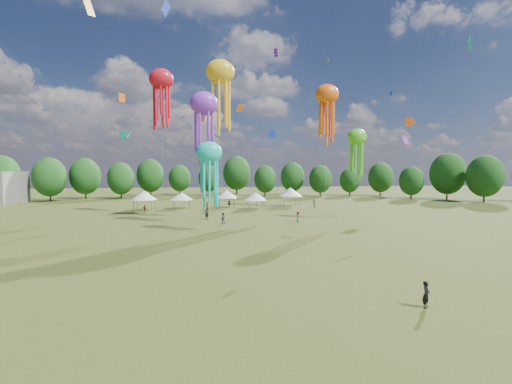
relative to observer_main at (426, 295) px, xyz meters
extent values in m
plane|color=#384416|center=(-7.74, 0.80, -0.80)|extent=(300.00, 300.00, 0.00)
imported|color=black|center=(0.00, 0.00, 0.00)|extent=(0.70, 0.67, 1.61)
imported|color=gray|center=(-10.61, 33.39, 0.06)|extent=(0.86, 0.69, 1.73)
imported|color=gray|center=(-1.55, 59.22, 0.07)|extent=(0.70, 0.94, 1.74)
imported|color=gray|center=(10.51, 54.15, 0.07)|extent=(1.02, 1.07, 1.74)
imported|color=gray|center=(-8.21, 55.95, 0.00)|extent=(1.07, 0.66, 1.61)
imported|color=gray|center=(-25.15, 49.79, -0.02)|extent=(0.98, 0.78, 1.56)
imported|color=gray|center=(-13.10, 38.77, 0.10)|extent=(1.72, 1.29, 1.81)
imported|color=gray|center=(-13.06, 50.13, 0.13)|extent=(0.79, 0.80, 1.86)
imported|color=gray|center=(1.45, 34.10, 0.02)|extent=(0.65, 0.88, 1.64)
cylinder|color=#47474C|center=(-27.46, 50.89, 0.30)|extent=(0.08, 0.08, 2.20)
cylinder|color=#47474C|center=(-27.46, 54.36, 0.30)|extent=(0.08, 0.08, 2.20)
cylinder|color=#47474C|center=(-24.00, 50.89, 0.30)|extent=(0.08, 0.08, 2.20)
cylinder|color=#47474C|center=(-24.00, 54.36, 0.30)|extent=(0.08, 0.08, 2.20)
cube|color=white|center=(-25.73, 52.63, 1.45)|extent=(3.86, 3.86, 0.10)
cone|color=white|center=(-25.73, 52.63, 2.45)|extent=(5.02, 5.02, 1.89)
cylinder|color=#47474C|center=(-20.13, 54.19, 0.12)|extent=(0.08, 0.08, 1.86)
cylinder|color=#47474C|center=(-20.13, 57.43, 0.12)|extent=(0.08, 0.08, 1.86)
cylinder|color=#47474C|center=(-16.88, 54.19, 0.12)|extent=(0.08, 0.08, 1.86)
cylinder|color=#47474C|center=(-16.88, 57.43, 0.12)|extent=(0.08, 0.08, 1.86)
cube|color=white|center=(-18.50, 55.81, 1.10)|extent=(3.64, 3.64, 0.10)
cone|color=white|center=(-18.50, 55.81, 1.95)|extent=(4.74, 4.74, 1.59)
cylinder|color=#47474C|center=(-10.40, 54.65, 0.25)|extent=(0.08, 0.08, 2.11)
cylinder|color=#47474C|center=(-10.40, 57.86, 0.25)|extent=(0.08, 0.08, 2.11)
cylinder|color=#47474C|center=(-7.19, 54.65, 0.25)|extent=(0.08, 0.08, 2.11)
cylinder|color=#47474C|center=(-7.19, 57.86, 0.25)|extent=(0.08, 0.08, 2.11)
cube|color=white|center=(-8.80, 56.26, 1.35)|extent=(3.61, 3.61, 0.10)
cone|color=white|center=(-8.80, 56.26, 2.30)|extent=(4.69, 4.69, 1.80)
cylinder|color=#47474C|center=(-4.56, 50.50, 0.13)|extent=(0.08, 0.08, 1.88)
cylinder|color=#47474C|center=(-4.56, 53.75, 0.13)|extent=(0.08, 0.08, 1.88)
cylinder|color=#47474C|center=(-1.32, 50.50, 0.13)|extent=(0.08, 0.08, 1.88)
cylinder|color=#47474C|center=(-1.32, 53.75, 0.13)|extent=(0.08, 0.08, 1.88)
cube|color=white|center=(-2.94, 52.12, 1.12)|extent=(3.65, 3.65, 0.10)
cone|color=white|center=(-2.94, 52.12, 1.98)|extent=(4.74, 4.74, 1.61)
cylinder|color=#47474C|center=(3.85, 54.96, 0.35)|extent=(0.08, 0.08, 2.31)
cylinder|color=#47474C|center=(3.85, 58.70, 0.35)|extent=(0.08, 0.08, 2.31)
cylinder|color=#47474C|center=(7.58, 54.96, 0.35)|extent=(0.08, 0.08, 2.31)
cylinder|color=#47474C|center=(7.58, 58.70, 0.35)|extent=(0.08, 0.08, 2.31)
cube|color=white|center=(5.72, 56.83, 1.56)|extent=(4.14, 4.14, 0.10)
cone|color=white|center=(5.72, 56.83, 2.60)|extent=(5.38, 5.38, 1.98)
ellipsoid|color=#9B32E1|center=(-13.31, 33.29, 17.37)|extent=(4.16, 2.91, 3.53)
cylinder|color=beige|center=(-13.31, 33.29, 8.28)|extent=(0.03, 0.03, 18.18)
ellipsoid|color=yellow|center=(-10.71, 37.23, 23.21)|extent=(4.60, 3.22, 3.91)
cylinder|color=beige|center=(-10.71, 37.23, 11.20)|extent=(0.03, 0.03, 24.01)
ellipsoid|color=#57CE21|center=(11.25, 34.24, 12.86)|extent=(3.24, 2.27, 2.75)
cylinder|color=beige|center=(11.25, 34.24, 6.03)|extent=(0.03, 0.03, 13.66)
ellipsoid|color=red|center=(-21.04, 45.84, 23.96)|extent=(4.40, 3.08, 3.74)
cylinder|color=beige|center=(-21.04, 45.84, 11.58)|extent=(0.03, 0.03, 24.76)
ellipsoid|color=#19D9D0|center=(-12.62, 27.04, 9.77)|extent=(3.42, 2.39, 2.91)
cylinder|color=beige|center=(-12.62, 27.04, 4.48)|extent=(0.03, 0.03, 10.57)
ellipsoid|color=#FF630F|center=(12.53, 52.08, 23.67)|extent=(5.08, 3.55, 4.31)
cylinder|color=beige|center=(12.53, 52.08, 11.43)|extent=(0.03, 0.03, 24.47)
cube|color=red|center=(-9.07, 36.99, 28.72)|extent=(0.50, 0.89, 0.98)
cube|color=#FF630F|center=(-4.59, 69.11, 23.53)|extent=(2.07, 1.61, 2.12)
cube|color=yellow|center=(15.99, 61.62, 33.95)|extent=(0.46, 0.91, 0.94)
cube|color=#1A36EB|center=(-2.08, 38.20, 13.51)|extent=(1.16, 0.42, 1.47)
cube|color=#19D9D0|center=(11.92, 11.62, 19.49)|extent=(0.65, 0.98, 1.34)
cube|color=yellow|center=(-26.47, 24.93, 26.65)|extent=(0.89, 2.26, 2.69)
cube|color=#1A36EB|center=(-19.92, 44.70, 35.93)|extent=(1.48, 2.14, 2.79)
cube|color=#19D9D0|center=(-31.92, 68.09, 16.00)|extent=(1.27, 2.21, 2.20)
cube|color=#FF4B81|center=(-37.25, 34.38, 19.69)|extent=(0.82, 0.92, 0.95)
cube|color=#9B32E1|center=(2.42, 57.38, 33.69)|extent=(0.86, 1.41, 1.82)
cube|color=#FF630F|center=(34.08, 55.94, 18.83)|extent=(1.72, 0.97, 2.16)
cube|color=#57CE21|center=(5.58, 70.55, 27.32)|extent=(0.23, 1.61, 1.95)
cube|color=#1A36EB|center=(19.56, 38.71, 21.08)|extent=(0.14, 0.57, 0.73)
cube|color=#19D9D0|center=(-31.95, 63.11, 15.58)|extent=(1.67, 0.90, 1.88)
cube|color=#FF4B81|center=(-13.87, 49.41, 17.67)|extent=(1.31, 0.64, 1.54)
cube|color=#9B32E1|center=(18.63, 32.46, 12.26)|extent=(1.24, 1.14, 1.62)
cube|color=#FF630F|center=(-24.26, 30.40, 17.24)|extent=(0.72, 0.70, 1.20)
cube|color=yellow|center=(-12.37, 59.13, 20.38)|extent=(1.06, 1.73, 1.81)
cylinder|color=#38281C|center=(-67.88, 81.31, 0.96)|extent=(0.44, 0.44, 3.53)
ellipsoid|color=#1C4B19|center=(-67.88, 81.31, 6.04)|extent=(8.83, 8.83, 11.04)
cylinder|color=#38281C|center=(-54.91, 78.98, 0.88)|extent=(0.44, 0.44, 3.36)
ellipsoid|color=#1C4B19|center=(-54.91, 78.98, 5.71)|extent=(8.40, 8.40, 10.51)
cylinder|color=#38281C|center=(-48.42, 86.29, 0.90)|extent=(0.44, 0.44, 3.41)
ellipsoid|color=#1C4B19|center=(-48.42, 86.29, 5.80)|extent=(8.53, 8.53, 10.66)
cylinder|color=#38281C|center=(-38.34, 85.82, 0.73)|extent=(0.44, 0.44, 3.07)
ellipsoid|color=#1C4B19|center=(-38.34, 85.82, 5.14)|extent=(7.66, 7.66, 9.58)
cylinder|color=#38281C|center=(-31.25, 94.13, 0.91)|extent=(0.44, 0.44, 3.43)
ellipsoid|color=#1C4B19|center=(-31.25, 94.13, 5.85)|extent=(8.58, 8.58, 10.73)
cylinder|color=#38281C|center=(-22.50, 99.75, 0.67)|extent=(0.44, 0.44, 2.95)
ellipsoid|color=#1C4B19|center=(-22.50, 99.75, 4.90)|extent=(7.37, 7.37, 9.21)
cylinder|color=#38281C|center=(-12.43, 95.86, 0.64)|extent=(0.44, 0.44, 2.89)
ellipsoid|color=#1C4B19|center=(-12.43, 95.86, 4.80)|extent=(7.23, 7.23, 9.04)
cylinder|color=#38281C|center=(-2.82, 100.28, 1.12)|extent=(0.44, 0.44, 3.84)
ellipsoid|color=#1C4B19|center=(-2.82, 100.28, 6.63)|extent=(9.60, 9.60, 11.99)
cylinder|color=#38281C|center=(5.45, 89.24, 0.62)|extent=(0.44, 0.44, 2.84)
ellipsoid|color=#1C4B19|center=(5.45, 89.24, 4.71)|extent=(7.11, 7.11, 8.89)
cylinder|color=#38281C|center=(15.19, 91.83, 0.78)|extent=(0.44, 0.44, 3.16)
ellipsoid|color=#1C4B19|center=(15.19, 91.83, 5.32)|extent=(7.91, 7.91, 9.88)
cylinder|color=#38281C|center=(22.96, 86.08, 0.64)|extent=(0.44, 0.44, 2.88)
ellipsoid|color=#1C4B19|center=(22.96, 86.08, 4.78)|extent=(7.21, 7.21, 9.01)
cylinder|color=#38281C|center=(33.78, 88.04, 0.51)|extent=(0.44, 0.44, 2.63)
ellipsoid|color=#1C4B19|center=(33.78, 88.04, 4.29)|extent=(6.57, 6.57, 8.22)
cylinder|color=#38281C|center=(42.78, 84.52, 0.76)|extent=(0.44, 0.44, 3.13)
ellipsoid|color=#1C4B19|center=(42.78, 84.52, 5.25)|extent=(7.81, 7.81, 9.77)
cylinder|color=#38281C|center=(45.90, 72.61, 0.56)|extent=(0.44, 0.44, 2.72)
ellipsoid|color=#1C4B19|center=(45.90, 72.61, 4.46)|extent=(6.80, 6.80, 8.50)
cylinder|color=#38281C|center=(55.23, 69.72, 1.10)|extent=(0.44, 0.44, 3.81)
ellipsoid|color=#1C4B19|center=(55.23, 69.72, 6.58)|extent=(9.52, 9.52, 11.90)
cylinder|color=#38281C|center=(58.84, 60.59, 0.95)|extent=(0.44, 0.44, 3.51)
ellipsoid|color=#1C4B19|center=(58.84, 60.59, 6.00)|extent=(8.78, 8.78, 10.97)
camera|label=1|loc=(-12.75, -17.87, 7.33)|focal=23.56mm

